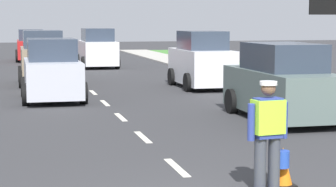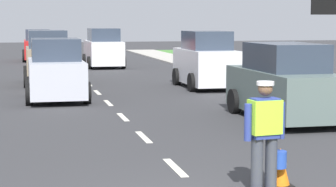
{
  "view_description": "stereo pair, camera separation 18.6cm",
  "coord_description": "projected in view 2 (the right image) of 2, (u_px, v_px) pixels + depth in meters",
  "views": [
    {
      "loc": [
        -2.72,
        -7.87,
        2.56
      ],
      "look_at": [
        0.28,
        4.5,
        1.1
      ],
      "focal_mm": 68.08,
      "sensor_mm": 36.0,
      "label": 1
    },
    {
      "loc": [
        -2.54,
        -7.91,
        2.56
      ],
      "look_at": [
        0.28,
        4.5,
        1.1
      ],
      "focal_mm": 68.08,
      "sensor_mm": 36.0,
      "label": 2
    }
  ],
  "objects": [
    {
      "name": "car_oncoming_lead",
      "position": [
        56.0,
        72.0,
        20.58
      ],
      "size": [
        1.97,
        3.85,
        1.99
      ],
      "color": "silver",
      "rests_on": "ground"
    },
    {
      "name": "car_parked_far",
      "position": [
        206.0,
        62.0,
        24.25
      ],
      "size": [
        1.92,
        3.89,
        2.17
      ],
      "color": "silver",
      "rests_on": "ground"
    },
    {
      "name": "lane_center_line",
      "position": [
        74.0,
        70.0,
        32.93
      ],
      "size": [
        0.14,
        46.4,
        0.01
      ],
      "color": "silver",
      "rests_on": "ground"
    },
    {
      "name": "road_worker",
      "position": [
        266.0,
        130.0,
        9.49
      ],
      "size": [
        0.75,
        0.44,
        1.67
      ],
      "color": "#383D4C",
      "rests_on": "ground"
    },
    {
      "name": "car_oncoming_third",
      "position": [
        38.0,
        46.0,
        40.58
      ],
      "size": [
        1.94,
        4.07,
        2.01
      ],
      "color": "red",
      "rests_on": "ground"
    },
    {
      "name": "car_oncoming_second",
      "position": [
        48.0,
        59.0,
        25.66
      ],
      "size": [
        1.94,
        4.01,
        2.17
      ],
      "color": "gray",
      "rests_on": "ground"
    },
    {
      "name": "ground_plane",
      "position": [
        82.0,
        77.0,
        28.86
      ],
      "size": [
        96.0,
        96.0,
        0.0
      ],
      "primitive_type": "plane",
      "color": "#333335"
    },
    {
      "name": "traffic_cone_near",
      "position": [
        280.0,
        167.0,
        9.86
      ],
      "size": [
        0.36,
        0.36,
        0.6
      ],
      "color": "black",
      "rests_on": "ground"
    },
    {
      "name": "car_parked_curbside",
      "position": [
        283.0,
        84.0,
        16.42
      ],
      "size": [
        1.93,
        4.36,
        1.99
      ],
      "color": "slate",
      "rests_on": "ground"
    },
    {
      "name": "car_outgoing_far",
      "position": [
        103.0,
        49.0,
        35.08
      ],
      "size": [
        2.02,
        4.33,
        2.14
      ],
      "color": "silver",
      "rests_on": "ground"
    }
  ]
}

